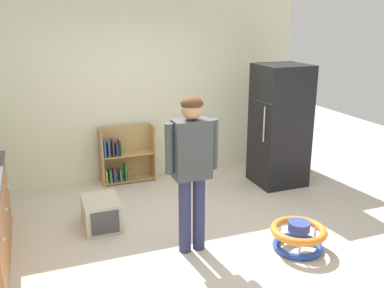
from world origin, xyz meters
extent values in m
plane|color=beige|center=(0.00, 0.00, 0.00)|extent=(12.00, 12.00, 0.00)
cube|color=#E7E8C7|center=(0.00, 2.33, 1.35)|extent=(5.20, 0.06, 2.70)
sphere|color=silver|center=(-1.89, -0.26, 0.56)|extent=(0.04, 0.04, 0.04)
sphere|color=silver|center=(-1.89, 0.38, 0.56)|extent=(0.04, 0.04, 0.04)
sphere|color=silver|center=(-1.89, 1.01, 0.56)|extent=(0.04, 0.04, 0.04)
cube|color=black|center=(1.85, 1.27, 0.89)|extent=(0.70, 0.68, 1.78)
cylinder|color=silver|center=(1.48, 1.10, 0.98)|extent=(0.02, 0.02, 0.50)
cube|color=#333333|center=(1.50, 1.27, 1.28)|extent=(0.01, 0.67, 0.01)
cube|color=tan|center=(-0.64, 2.11, 0.42)|extent=(0.02, 0.28, 0.85)
cube|color=tan|center=(0.14, 2.11, 0.42)|extent=(0.02, 0.28, 0.85)
cube|color=tan|center=(-0.25, 2.24, 0.42)|extent=(0.80, 0.02, 0.85)
cube|color=tan|center=(-0.25, 2.11, 0.03)|extent=(0.76, 0.24, 0.02)
cube|color=tan|center=(-0.25, 2.11, 0.43)|extent=(0.76, 0.24, 0.02)
cube|color=gold|center=(-0.60, 2.08, 0.13)|extent=(0.02, 0.17, 0.19)
cube|color=#2C5B9B|center=(-0.60, 2.08, 0.57)|extent=(0.03, 0.17, 0.26)
cube|color=#2A864C|center=(-0.54, 2.08, 0.13)|extent=(0.03, 0.17, 0.18)
cube|color=#305DA0|center=(-0.54, 2.08, 0.55)|extent=(0.03, 0.17, 0.21)
cube|color=#87338A|center=(-0.48, 2.08, 0.14)|extent=(0.02, 0.17, 0.20)
cube|color=#423643|center=(-0.48, 2.08, 0.57)|extent=(0.02, 0.17, 0.25)
cube|color=#235199|center=(-0.46, 2.08, 0.12)|extent=(0.03, 0.17, 0.16)
cube|color=#294D98|center=(-0.42, 2.08, 0.54)|extent=(0.02, 0.17, 0.19)
cube|color=#368745|center=(-0.39, 2.08, 0.13)|extent=(0.03, 0.17, 0.17)
cube|color=#B02B25|center=(-0.39, 2.08, 0.57)|extent=(0.02, 0.17, 0.24)
cube|color=brown|center=(-0.28, 2.08, 0.13)|extent=(0.03, 0.17, 0.18)
cube|color=#247F45|center=(-0.37, 2.08, 0.56)|extent=(0.03, 0.17, 0.22)
cube|color=#378140|center=(-0.30, 2.08, 0.17)|extent=(0.03, 0.17, 0.25)
cylinder|color=navy|center=(-0.14, -0.12, 0.42)|extent=(0.13, 0.13, 0.83)
cylinder|color=navy|center=(0.02, -0.12, 0.42)|extent=(0.13, 0.13, 0.83)
cube|color=#3D4345|center=(-0.06, -0.12, 1.14)|extent=(0.38, 0.22, 0.61)
cylinder|color=#3D4345|center=(-0.30, -0.12, 1.17)|extent=(0.09, 0.09, 0.52)
cylinder|color=#3D4345|center=(0.18, -0.12, 1.17)|extent=(0.09, 0.09, 0.52)
sphere|color=tan|center=(-0.06, -0.12, 1.55)|extent=(0.21, 0.21, 0.21)
ellipsoid|color=#482B19|center=(-0.06, -0.12, 1.61)|extent=(0.22, 0.22, 0.14)
torus|color=#2547B1|center=(1.02, -0.52, 0.04)|extent=(0.54, 0.54, 0.07)
torus|color=orange|center=(1.02, -0.52, 0.22)|extent=(0.60, 0.60, 0.08)
cylinder|color=#323F8D|center=(1.02, -0.52, 0.27)|extent=(0.23, 0.23, 0.10)
cylinder|color=silver|center=(1.24, -0.52, 0.13)|extent=(0.02, 0.02, 0.18)
cylinder|color=silver|center=(0.91, -0.32, 0.13)|extent=(0.02, 0.02, 0.18)
cylinder|color=silver|center=(0.91, -0.71, 0.13)|extent=(0.02, 0.02, 0.18)
cube|color=beige|center=(-0.89, 0.76, 0.18)|extent=(0.42, 0.54, 0.36)
cube|color=#424247|center=(-0.89, 0.48, 0.18)|extent=(0.32, 0.01, 0.27)
camera|label=1|loc=(-1.54, -4.00, 2.44)|focal=40.27mm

